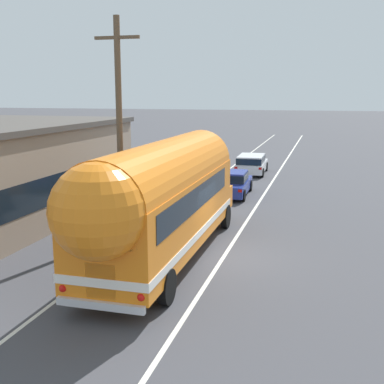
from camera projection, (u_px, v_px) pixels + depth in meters
ground_plane at (224, 257)px, 17.25m from camera, size 300.00×300.00×0.00m
lane_markings at (237, 190)px, 29.04m from camera, size 3.86×80.00×0.01m
utility_pole at (119, 125)px, 19.04m from camera, size 1.80×0.24×8.50m
painted_bus at (161, 197)px, 16.13m from camera, size 2.61×12.56×4.12m
car_lead at (232, 183)px, 27.48m from camera, size 1.98×4.38×1.37m
car_second at (251, 163)px, 34.76m from camera, size 2.10×4.43×1.37m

